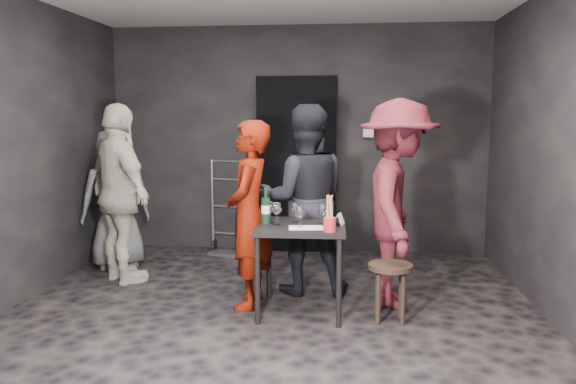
# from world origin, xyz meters

# --- Properties ---
(floor) EXTENTS (4.50, 5.00, 0.02)m
(floor) POSITION_xyz_m (0.00, 0.00, 0.00)
(floor) COLOR black
(floor) RESTS_ON ground
(wall_back) EXTENTS (4.50, 0.04, 2.70)m
(wall_back) POSITION_xyz_m (0.00, 2.50, 1.35)
(wall_back) COLOR black
(wall_back) RESTS_ON ground
(wall_front) EXTENTS (4.50, 0.04, 2.70)m
(wall_front) POSITION_xyz_m (0.00, -2.50, 1.35)
(wall_front) COLOR black
(wall_front) RESTS_ON ground
(wall_right) EXTENTS (0.04, 5.00, 2.70)m
(wall_right) POSITION_xyz_m (2.25, 0.00, 1.35)
(wall_right) COLOR black
(wall_right) RESTS_ON ground
(doorway) EXTENTS (0.95, 0.10, 2.10)m
(doorway) POSITION_xyz_m (0.00, 2.44, 1.05)
(doorway) COLOR black
(doorway) RESTS_ON ground
(wallbox_upper) EXTENTS (0.12, 0.06, 0.12)m
(wallbox_upper) POSITION_xyz_m (0.85, 2.45, 1.45)
(wallbox_upper) COLOR #B7B7B2
(wallbox_upper) RESTS_ON wall_back
(wallbox_lower) EXTENTS (0.10, 0.06, 0.14)m
(wallbox_lower) POSITION_xyz_m (1.05, 2.45, 1.40)
(wallbox_lower) COLOR #B7B7B2
(wallbox_lower) RESTS_ON wall_back
(hand_truck) EXTENTS (0.38, 0.32, 1.12)m
(hand_truck) POSITION_xyz_m (-0.82, 2.23, 0.21)
(hand_truck) COLOR #B2B2B7
(hand_truck) RESTS_ON floor
(tasting_table) EXTENTS (0.72, 0.72, 0.75)m
(tasting_table) POSITION_xyz_m (0.24, 0.30, 0.65)
(tasting_table) COLOR black
(tasting_table) RESTS_ON floor
(stool) EXTENTS (0.35, 0.35, 0.47)m
(stool) POSITION_xyz_m (0.97, 0.16, 0.38)
(stool) COLOR #372618
(stool) RESTS_ON floor
(server_red) EXTENTS (0.42, 0.63, 1.72)m
(server_red) POSITION_xyz_m (-0.22, 0.41, 0.86)
(server_red) COLOR #721304
(server_red) RESTS_ON floor
(woman_black) EXTENTS (1.05, 0.67, 2.03)m
(woman_black) POSITION_xyz_m (0.22, 0.86, 1.02)
(woman_black) COLOR black
(woman_black) RESTS_ON floor
(man_maroon) EXTENTS (0.74, 1.42, 2.13)m
(man_maroon) POSITION_xyz_m (1.05, 0.58, 1.06)
(man_maroon) COLOR maroon
(man_maroon) RESTS_ON floor
(bystander_cream) EXTENTS (1.29, 1.25, 2.07)m
(bystander_cream) POSITION_xyz_m (-1.58, 0.96, 1.04)
(bystander_cream) COLOR beige
(bystander_cream) RESTS_ON floor
(bystander_grey) EXTENTS (0.85, 0.74, 1.53)m
(bystander_grey) POSITION_xyz_m (-1.86, 1.50, 0.76)
(bystander_grey) COLOR slate
(bystander_grey) RESTS_ON floor
(tasting_mat) EXTENTS (0.29, 0.21, 0.00)m
(tasting_mat) POSITION_xyz_m (0.29, 0.16, 0.75)
(tasting_mat) COLOR white
(tasting_mat) RESTS_ON tasting_table
(wine_glass_a) EXTENTS (0.08, 0.08, 0.21)m
(wine_glass_a) POSITION_xyz_m (0.04, 0.25, 0.85)
(wine_glass_a) COLOR white
(wine_glass_a) RESTS_ON tasting_table
(wine_glass_b) EXTENTS (0.08, 0.08, 0.20)m
(wine_glass_b) POSITION_xyz_m (-0.02, 0.33, 0.85)
(wine_glass_b) COLOR white
(wine_glass_b) RESTS_ON tasting_table
(wine_glass_c) EXTENTS (0.09, 0.09, 0.18)m
(wine_glass_c) POSITION_xyz_m (0.19, 0.39, 0.84)
(wine_glass_c) COLOR white
(wine_glass_c) RESTS_ON tasting_table
(wine_glass_d) EXTENTS (0.09, 0.09, 0.19)m
(wine_glass_d) POSITION_xyz_m (0.24, 0.17, 0.84)
(wine_glass_d) COLOR white
(wine_glass_d) RESTS_ON tasting_table
(wine_glass_e) EXTENTS (0.09, 0.09, 0.18)m
(wine_glass_e) POSITION_xyz_m (0.46, 0.16, 0.84)
(wine_glass_e) COLOR white
(wine_glass_e) RESTS_ON tasting_table
(wine_glass_f) EXTENTS (0.08, 0.08, 0.18)m
(wine_glass_f) POSITION_xyz_m (0.41, 0.33, 0.84)
(wine_glass_f) COLOR white
(wine_glass_f) RESTS_ON tasting_table
(wine_bottle) EXTENTS (0.07, 0.07, 0.31)m
(wine_bottle) POSITION_xyz_m (-0.06, 0.31, 0.87)
(wine_bottle) COLOR black
(wine_bottle) RESTS_ON tasting_table
(breadstick_cup) EXTENTS (0.10, 0.10, 0.31)m
(breadstick_cup) POSITION_xyz_m (0.48, 0.04, 0.89)
(breadstick_cup) COLOR red
(breadstick_cup) RESTS_ON tasting_table
(reserved_card) EXTENTS (0.10, 0.14, 0.10)m
(reserved_card) POSITION_xyz_m (0.54, 0.30, 0.80)
(reserved_card) COLOR white
(reserved_card) RESTS_ON tasting_table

